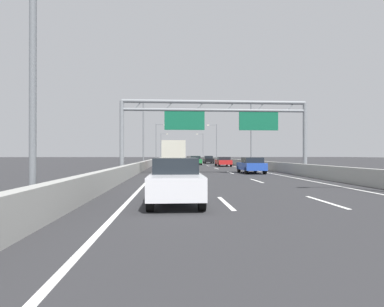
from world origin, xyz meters
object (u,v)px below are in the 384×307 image
streetlamp_right_distant (202,145)px  white_car (175,180)px  streetlamp_left_mid (145,128)px  red_car (223,161)px  sign_gantry (217,118)px  green_car (195,160)px  streetlamp_left_distant (162,145)px  streetlamp_right_far (216,140)px  streetlamp_left_far (157,140)px  black_car (208,160)px  streetlamp_left_near (41,27)px  streetlamp_right_mid (250,129)px  yellow_car (172,159)px  box_truck (173,155)px  blue_car (251,165)px

streetlamp_right_distant → white_car: streetlamp_right_distant is taller
streetlamp_left_mid → red_car: (11.27, 0.96, -4.68)m
sign_gantry → green_car: (0.11, 25.80, -4.05)m
streetlamp_left_distant → streetlamp_right_far: bearing=-66.6°
streetlamp_left_mid → streetlamp_left_far: size_ratio=1.00×
black_car → green_car: size_ratio=0.88×
streetlamp_left_near → streetlamp_right_mid: same height
streetlamp_left_mid → white_car: size_ratio=2.08×
white_car → black_car: white_car is taller
streetlamp_right_distant → yellow_car: streetlamp_right_distant is taller
streetlamp_left_mid → streetlamp_right_far: size_ratio=1.00×
streetlamp_left_distant → black_car: bearing=-78.4°
red_car → box_truck: box_truck is taller
streetlamp_left_far → yellow_car: streetlamp_left_far is taller
streetlamp_left_far → white_car: 67.40m
streetlamp_right_distant → streetlamp_left_far: bearing=-113.4°
streetlamp_right_mid → box_truck: (-10.99, -9.80, -3.69)m
streetlamp_left_distant → box_truck: (3.94, -78.76, -3.69)m
streetlamp_left_near → red_car: size_ratio=2.12×
streetlamp_left_mid → green_car: streetlamp_left_mid is taller
streetlamp_right_distant → sign_gantry: bearing=-94.8°
streetlamp_right_distant → streetlamp_right_mid: bearing=-90.0°
streetlamp_left_mid → streetlamp_right_mid: size_ratio=1.00×
yellow_car → box_truck: 35.07m
green_car → yellow_car: bearing=102.8°
black_car → yellow_car: size_ratio=0.89×
sign_gantry → streetlamp_left_near: 18.52m
red_car → streetlamp_left_near: bearing=-107.6°
streetlamp_left_near → streetlamp_left_distant: same height
streetlamp_left_distant → red_car: (11.27, -67.99, -4.68)m
streetlamp_right_mid → streetlamp_right_distant: (0.00, 68.96, 0.00)m
streetlamp_left_distant → white_car: size_ratio=2.08×
streetlamp_right_far → white_car: streetlamp_right_far is taller
blue_car → box_truck: box_truck is taller
streetlamp_left_near → streetlamp_left_mid: same height
red_car → box_truck: (-7.33, -10.76, 0.98)m
white_car → red_car: bearing=77.7°
streetlamp_right_mid → black_car: streetlamp_right_mid is taller
streetlamp_left_far → blue_car: (11.03, -50.43, -4.64)m
streetlamp_right_far → blue_car: size_ratio=2.31×
box_truck → streetlamp_right_mid: bearing=41.7°
streetlamp_right_far → green_car: (-7.22, -26.28, -4.64)m
streetlamp_right_distant → blue_car: bearing=-92.6°
black_car → green_car: 8.52m
streetlamp_right_distant → red_car: size_ratio=2.12×
streetlamp_left_distant → red_car: bearing=-80.6°
yellow_car → blue_car: 41.83m
streetlamp_left_mid → black_car: size_ratio=2.31×
red_car → streetlamp_left_far: bearing=108.6°
sign_gantry → streetlamp_left_mid: streetlamp_left_mid is taller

